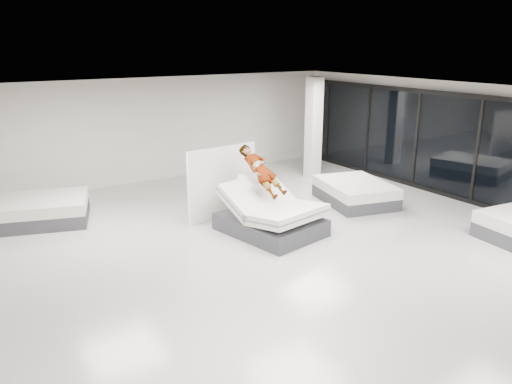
# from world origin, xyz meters

# --- Properties ---
(room) EXTENTS (14.00, 14.04, 3.20)m
(room) POSITION_xyz_m (0.00, 0.00, 1.60)
(room) COLOR #B0ACA6
(room) RESTS_ON ground
(hero_bed) EXTENTS (2.04, 2.48, 1.28)m
(hero_bed) POSITION_xyz_m (0.09, 1.17, 0.41)
(hero_bed) COLOR #343438
(hero_bed) RESTS_ON floor
(person) EXTENTS (0.77, 1.33, 1.40)m
(person) POSITION_xyz_m (0.03, 1.47, 1.26)
(person) COLOR slate
(person) RESTS_ON hero_bed
(remote) EXTENTS (0.07, 0.15, 0.08)m
(remote) POSITION_xyz_m (0.31, 1.17, 1.09)
(remote) COLOR black
(remote) RESTS_ON person
(divider_panel) EXTENTS (1.98, 0.33, 1.80)m
(divider_panel) POSITION_xyz_m (-0.31, 2.69, 0.90)
(divider_panel) COLOR white
(divider_panel) RESTS_ON floor
(flat_bed_right_far) EXTENTS (2.07, 2.45, 0.58)m
(flat_bed_right_far) POSITION_xyz_m (3.29, 1.77, 0.29)
(flat_bed_right_far) COLOR #343438
(flat_bed_right_far) RESTS_ON floor
(flat_bed_left_far) EXTENTS (2.61, 2.25, 0.61)m
(flat_bed_left_far) POSITION_xyz_m (-4.24, 4.78, 0.30)
(flat_bed_left_far) COLOR #343438
(flat_bed_left_far) RESTS_ON floor
(column) EXTENTS (0.40, 0.40, 3.20)m
(column) POSITION_xyz_m (4.00, 4.50, 1.60)
(column) COLOR silver
(column) RESTS_ON floor
(storefront_glazing) EXTENTS (0.12, 13.40, 2.92)m
(storefront_glazing) POSITION_xyz_m (5.90, 0.00, 1.45)
(storefront_glazing) COLOR #1A222C
(storefront_glazing) RESTS_ON floor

